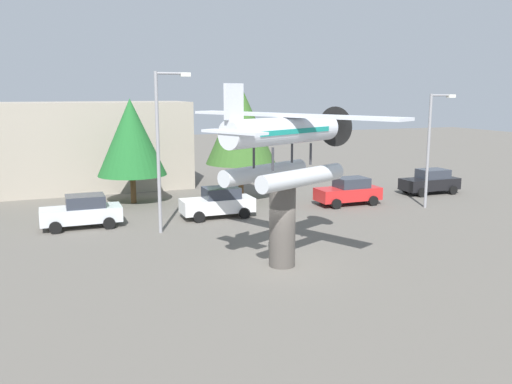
% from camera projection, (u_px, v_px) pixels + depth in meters
% --- Properties ---
extents(ground_plane, '(140.00, 140.00, 0.00)m').
position_uv_depth(ground_plane, '(282.00, 265.00, 22.93)').
color(ground_plane, '#605B54').
extents(display_pedestal, '(1.10, 1.10, 3.52)m').
position_uv_depth(display_pedestal, '(282.00, 225.00, 22.61)').
color(display_pedestal, '#4C4742').
rests_on(display_pedestal, ground).
extents(floatplane_monument, '(7.14, 9.84, 4.00)m').
position_uv_depth(floatplane_monument, '(285.00, 142.00, 22.08)').
color(floatplane_monument, silver).
rests_on(floatplane_monument, display_pedestal).
extents(car_near_silver, '(4.20, 2.02, 1.76)m').
position_uv_depth(car_near_silver, '(82.00, 211.00, 29.21)').
color(car_near_silver, silver).
rests_on(car_near_silver, ground).
extents(car_mid_white, '(4.20, 2.02, 1.76)m').
position_uv_depth(car_mid_white, '(218.00, 202.00, 31.60)').
color(car_mid_white, white).
rests_on(car_mid_white, ground).
extents(car_far_red, '(4.20, 2.02, 1.76)m').
position_uv_depth(car_far_red, '(349.00, 191.00, 35.13)').
color(car_far_red, red).
rests_on(car_far_red, ground).
extents(car_distant_black, '(4.20, 2.02, 1.76)m').
position_uv_depth(car_distant_black, '(430.00, 182.00, 38.91)').
color(car_distant_black, black).
rests_on(car_distant_black, ground).
extents(streetlight_primary, '(1.84, 0.28, 8.22)m').
position_uv_depth(streetlight_primary, '(162.00, 141.00, 27.49)').
color(streetlight_primary, gray).
rests_on(streetlight_primary, ground).
extents(streetlight_secondary, '(1.84, 0.28, 7.10)m').
position_uv_depth(streetlight_secondary, '(432.00, 142.00, 33.69)').
color(streetlight_secondary, gray).
rests_on(streetlight_secondary, ground).
extents(storefront_building, '(14.32, 5.65, 6.47)m').
position_uv_depth(storefront_building, '(91.00, 146.00, 40.42)').
color(storefront_building, '#9E9384').
rests_on(storefront_building, ground).
extents(tree_east, '(4.44, 4.44, 6.80)m').
position_uv_depth(tree_east, '(131.00, 137.00, 34.99)').
color(tree_east, brown).
rests_on(tree_east, ground).
extents(tree_center_back, '(4.64, 4.64, 7.68)m').
position_uv_depth(tree_center_back, '(241.00, 125.00, 35.71)').
color(tree_center_back, brown).
rests_on(tree_center_back, ground).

